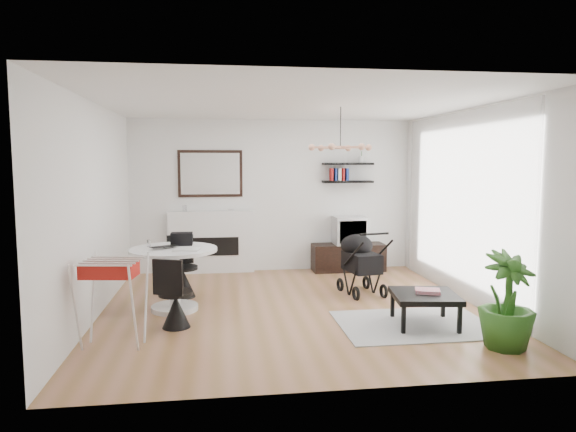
{
  "coord_description": "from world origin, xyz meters",
  "views": [
    {
      "loc": [
        -0.97,
        -6.62,
        1.95
      ],
      "look_at": [
        -0.01,
        0.4,
        1.2
      ],
      "focal_mm": 32.0,
      "sensor_mm": 36.0,
      "label": 1
    }
  ],
  "objects": [
    {
      "name": "ceiling",
      "position": [
        0.0,
        0.0,
        2.7
      ],
      "size": [
        5.0,
        5.0,
        0.0
      ],
      "primitive_type": "plane",
      "color": "white",
      "rests_on": "wall_back"
    },
    {
      "name": "chair_near",
      "position": [
        -1.49,
        -0.61,
        0.27
      ],
      "size": [
        0.45,
        0.46,
        0.85
      ],
      "rotation": [
        0.0,
        0.0,
        2.76
      ],
      "color": "black",
      "rests_on": "floor"
    },
    {
      "name": "shelf_lower",
      "position": [
        1.34,
        2.37,
        1.6
      ],
      "size": [
        0.9,
        0.25,
        0.04
      ],
      "primitive_type": "cube",
      "color": "black",
      "rests_on": "wall_back"
    },
    {
      "name": "black_bag",
      "position": [
        -1.47,
        0.38,
        0.92
      ],
      "size": [
        0.29,
        0.18,
        0.17
      ],
      "primitive_type": "cube",
      "rotation": [
        0.0,
        0.0,
        -0.02
      ],
      "color": "black",
      "rests_on": "dining_table"
    },
    {
      "name": "shelf_upper",
      "position": [
        1.34,
        2.37,
        1.92
      ],
      "size": [
        0.9,
        0.25,
        0.04
      ],
      "primitive_type": "cube",
      "color": "black",
      "rests_on": "wall_back"
    },
    {
      "name": "potted_plant",
      "position": [
        2.0,
        -1.75,
        0.51
      ],
      "size": [
        0.72,
        0.72,
        1.03
      ],
      "primitive_type": "imported",
      "rotation": [
        0.0,
        0.0,
        0.3
      ],
      "color": "#265819",
      "rests_on": "floor"
    },
    {
      "name": "crt_tv",
      "position": [
        1.36,
        2.26,
        0.73
      ],
      "size": [
        0.57,
        0.5,
        0.5
      ],
      "color": "silver",
      "rests_on": "tv_console"
    },
    {
      "name": "dining_table",
      "position": [
        -1.56,
        0.14,
        0.55
      ],
      "size": [
        1.14,
        1.14,
        0.83
      ],
      "color": "white",
      "rests_on": "floor"
    },
    {
      "name": "sheer_curtain",
      "position": [
        2.4,
        0.2,
        1.35
      ],
      "size": [
        0.04,
        3.6,
        2.6
      ],
      "primitive_type": "cube",
      "color": "white",
      "rests_on": "wall_right"
    },
    {
      "name": "stroller",
      "position": [
        1.11,
        0.68,
        0.42
      ],
      "size": [
        0.62,
        0.85,
        0.98
      ],
      "rotation": [
        0.0,
        0.0,
        0.18
      ],
      "color": "black",
      "rests_on": "floor"
    },
    {
      "name": "drinking_glass",
      "position": [
        -1.89,
        0.32,
        0.87
      ],
      "size": [
        0.05,
        0.05,
        0.09
      ],
      "primitive_type": "cylinder",
      "color": "white",
      "rests_on": "dining_table"
    },
    {
      "name": "fireplace",
      "position": [
        -1.1,
        2.42,
        0.69
      ],
      "size": [
        1.5,
        0.17,
        2.16
      ],
      "color": "white",
      "rests_on": "floor"
    },
    {
      "name": "rug",
      "position": [
        1.35,
        -0.88,
        0.01
      ],
      "size": [
        1.81,
        1.31,
        0.01
      ],
      "primitive_type": "cube",
      "color": "gray",
      "rests_on": "floor"
    },
    {
      "name": "laptop",
      "position": [
        -1.65,
        0.09,
        0.84
      ],
      "size": [
        0.44,
        0.39,
        0.03
      ],
      "primitive_type": "imported",
      "rotation": [
        0.0,
        0.0,
        0.54
      ],
      "color": "black",
      "rests_on": "dining_table"
    },
    {
      "name": "pendant_lamp",
      "position": [
        0.7,
        0.3,
        2.15
      ],
      "size": [
        0.9,
        0.9,
        0.1
      ],
      "primitive_type": null,
      "color": "tan",
      "rests_on": "ceiling"
    },
    {
      "name": "magazines",
      "position": [
        1.5,
        -0.89,
        0.41
      ],
      "size": [
        0.35,
        0.31,
        0.04
      ],
      "primitive_type": "cube",
      "rotation": [
        0.0,
        0.0,
        -0.34
      ],
      "color": "#C8324C",
      "rests_on": "coffee_table"
    },
    {
      "name": "chair_far",
      "position": [
        -1.49,
        0.82,
        0.28
      ],
      "size": [
        0.45,
        0.46,
        0.89
      ],
      "rotation": [
        0.0,
        0.0,
        0.25
      ],
      "color": "black",
      "rests_on": "floor"
    },
    {
      "name": "newspaper",
      "position": [
        -1.37,
        0.01,
        0.83
      ],
      "size": [
        0.37,
        0.32,
        0.01
      ],
      "primitive_type": "cube",
      "rotation": [
        0.0,
        0.0,
        -0.17
      ],
      "color": "silver",
      "rests_on": "dining_table"
    },
    {
      "name": "wall_right",
      "position": [
        2.5,
        0.0,
        1.35
      ],
      "size": [
        0.0,
        5.0,
        5.0
      ],
      "primitive_type": "plane",
      "rotation": [
        1.57,
        0.0,
        -1.57
      ],
      "color": "white",
      "rests_on": "floor"
    },
    {
      "name": "wall_left",
      "position": [
        -2.5,
        0.0,
        1.35
      ],
      "size": [
        0.0,
        5.0,
        5.0
      ],
      "primitive_type": "plane",
      "rotation": [
        1.57,
        0.0,
        1.57
      ],
      "color": "white",
      "rests_on": "floor"
    },
    {
      "name": "wall_back",
      "position": [
        0.0,
        2.5,
        1.35
      ],
      "size": [
        5.0,
        0.0,
        5.0
      ],
      "primitive_type": "plane",
      "rotation": [
        1.57,
        0.0,
        0.0
      ],
      "color": "white",
      "rests_on": "floor"
    },
    {
      "name": "drying_rack",
      "position": [
        -2.09,
        -1.14,
        0.5
      ],
      "size": [
        0.71,
        0.67,
        0.94
      ],
      "rotation": [
        0.0,
        0.0,
        -0.14
      ],
      "color": "white",
      "rests_on": "floor"
    },
    {
      "name": "coffee_table",
      "position": [
        1.46,
        -0.92,
        0.35
      ],
      "size": [
        0.84,
        0.84,
        0.38
      ],
      "rotation": [
        0.0,
        0.0,
        -0.14
      ],
      "color": "black",
      "rests_on": "rug"
    },
    {
      "name": "floor",
      "position": [
        0.0,
        0.0,
        0.0
      ],
      "size": [
        5.0,
        5.0,
        0.0
      ],
      "primitive_type": "plane",
      "color": "olive",
      "rests_on": "ground"
    },
    {
      "name": "tv_console",
      "position": [
        1.34,
        2.26,
        0.24
      ],
      "size": [
        1.3,
        0.45,
        0.49
      ],
      "primitive_type": "cube",
      "color": "black",
      "rests_on": "floor"
    }
  ]
}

